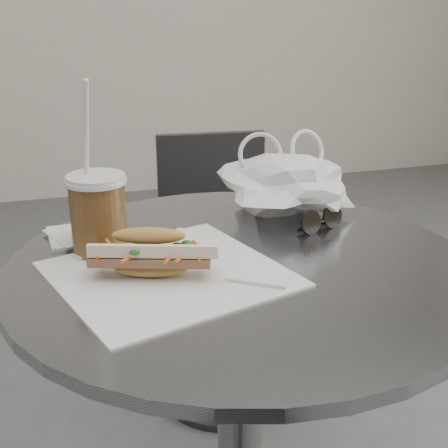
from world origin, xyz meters
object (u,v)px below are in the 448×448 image
object	(u,v)px
sunglasses	(321,221)
drink_can	(88,212)
banh_mi	(150,254)
cafe_table	(240,404)
chair_far	(221,286)
iced_coffee	(98,213)

from	to	relation	value
sunglasses	drink_can	bearing A→B (deg)	150.75
banh_mi	drink_can	size ratio (longest dim) A/B	2.19
cafe_table	banh_mi	xyz separation A→B (m)	(-0.15, -0.01, 0.31)
drink_can	chair_far	bearing A→B (deg)	53.75
iced_coffee	drink_can	bearing A→B (deg)	102.42
chair_far	drink_can	bearing A→B (deg)	59.37
iced_coffee	chair_far	bearing A→B (deg)	57.20
chair_far	sunglasses	size ratio (longest dim) A/B	7.72
cafe_table	iced_coffee	xyz separation A→B (m)	(-0.21, 0.10, 0.34)
iced_coffee	sunglasses	distance (m)	0.40
banh_mi	drink_can	world-z (taller)	drink_can
sunglasses	drink_can	world-z (taller)	drink_can
iced_coffee	drink_can	distance (m)	0.06
cafe_table	sunglasses	distance (m)	0.36
cafe_table	drink_can	distance (m)	0.43
iced_coffee	drink_can	xyz separation A→B (m)	(-0.01, 0.06, -0.02)
cafe_table	sunglasses	xyz separation A→B (m)	(0.18, 0.10, 0.29)
banh_mi	sunglasses	distance (m)	0.35
chair_far	drink_can	xyz separation A→B (m)	(-0.40, -0.54, 0.45)
drink_can	banh_mi	bearing A→B (deg)	-66.57
chair_far	iced_coffee	world-z (taller)	iced_coffee
cafe_table	drink_can	size ratio (longest dim) A/B	6.96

